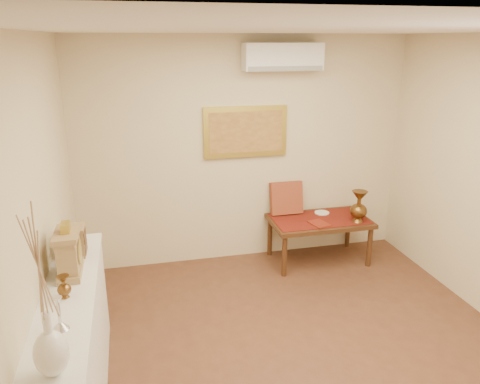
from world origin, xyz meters
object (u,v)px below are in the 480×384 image
object	(u,v)px
white_vase	(43,295)
mantel_clock	(69,253)
low_table	(319,224)
wooden_chest	(76,241)
display_ledge	(76,351)
brass_urn_tall	(359,203)

from	to	relation	value
white_vase	mantel_clock	size ratio (longest dim) A/B	2.28
low_table	wooden_chest	bearing A→B (deg)	-154.20
mantel_clock	wooden_chest	size ratio (longest dim) A/B	1.68
white_vase	display_ledge	world-z (taller)	white_vase
wooden_chest	low_table	size ratio (longest dim) A/B	0.20
white_vase	display_ledge	xyz separation A→B (m)	(-0.02, 0.87, -0.96)
display_ledge	white_vase	bearing A→B (deg)	-88.48
white_vase	mantel_clock	world-z (taller)	white_vase
wooden_chest	low_table	xyz separation A→B (m)	(2.66, 1.29, -0.62)
brass_urn_tall	wooden_chest	xyz separation A→B (m)	(-3.07, -1.09, 0.31)
display_ledge	wooden_chest	distance (m)	0.85
display_ledge	wooden_chest	world-z (taller)	wooden_chest
brass_urn_tall	mantel_clock	world-z (taller)	mantel_clock
mantel_clock	wooden_chest	world-z (taller)	mantel_clock
white_vase	low_table	xyz separation A→B (m)	(2.65, 2.75, -0.96)
white_vase	brass_urn_tall	size ratio (longest dim) A/B	2.02
display_ledge	wooden_chest	size ratio (longest dim) A/B	8.28
low_table	display_ledge	bearing A→B (deg)	-144.90
brass_urn_tall	low_table	size ratio (longest dim) A/B	0.39
brass_urn_tall	mantel_clock	size ratio (longest dim) A/B	1.13
mantel_clock	low_table	world-z (taller)	mantel_clock
brass_urn_tall	wooden_chest	distance (m)	3.27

